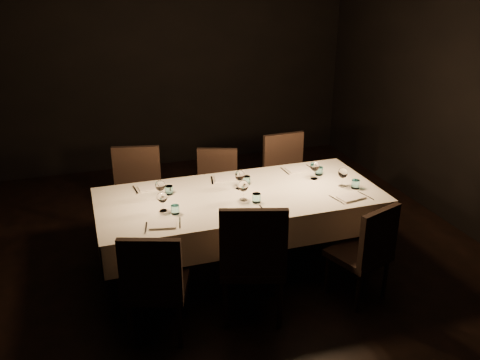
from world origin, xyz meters
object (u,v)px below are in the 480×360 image
object	(u,v)px
chair_near_right	(367,249)
chair_far_center	(217,187)
chair_near_center	(253,258)
chair_far_left	(137,192)
dining_table	(240,202)
chair_far_right	(287,175)
chair_near_left	(155,282)

from	to	relation	value
chair_near_right	chair_far_center	size ratio (longest dim) A/B	1.01
chair_near_center	chair_far_left	distance (m)	1.72
chair_far_left	chair_near_center	bearing A→B (deg)	-54.62
dining_table	chair_far_right	bearing A→B (deg)	45.05
chair_near_left	chair_far_center	bearing A→B (deg)	-100.98
chair_near_center	chair_near_right	distance (m)	0.98
chair_near_left	chair_far_right	world-z (taller)	chair_far_right
chair_near_left	chair_near_right	bearing A→B (deg)	-162.38
chair_near_right	chair_far_right	world-z (taller)	chair_far_right
chair_near_left	chair_near_center	distance (m)	0.76
chair_near_right	chair_far_right	distance (m)	1.61
chair_near_center	chair_far_center	distance (m)	1.59
chair_near_left	chair_far_left	xyz separation A→B (m)	(0.09, 1.59, 0.03)
chair_far_right	dining_table	bearing A→B (deg)	-137.65
chair_near_right	chair_far_center	world-z (taller)	chair_near_right
chair_near_center	chair_near_right	xyz separation A→B (m)	(0.98, -0.05, -0.07)
dining_table	chair_near_left	distance (m)	1.19
chair_far_left	chair_far_center	xyz separation A→B (m)	(0.83, -0.00, -0.05)
chair_near_center	chair_far_right	size ratio (longest dim) A/B	1.07
dining_table	chair_near_right	xyz separation A→B (m)	(0.84, -0.80, -0.19)
chair_near_right	chair_far_center	distance (m)	1.83
chair_near_center	chair_far_center	bearing A→B (deg)	-78.53
chair_far_left	chair_far_right	bearing A→B (deg)	11.46
chair_near_left	chair_far_center	world-z (taller)	chair_near_left
dining_table	chair_near_left	xyz separation A→B (m)	(-0.90, -0.75, -0.18)
chair_near_center	chair_far_right	bearing A→B (deg)	-104.14
chair_near_left	chair_near_right	size ratio (longest dim) A/B	1.04
chair_near_left	chair_far_left	distance (m)	1.59
chair_far_left	chair_far_center	bearing A→B (deg)	12.31
chair_near_right	chair_far_center	bearing A→B (deg)	-82.60
chair_near_left	chair_near_right	xyz separation A→B (m)	(1.74, -0.05, -0.02)
chair_near_right	chair_near_center	bearing A→B (deg)	-22.13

